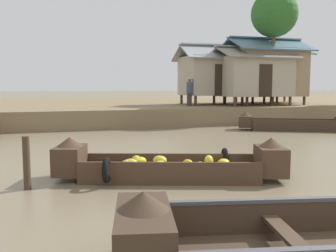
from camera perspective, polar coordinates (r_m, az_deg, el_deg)
The scene contains 11 objects.
ground_plane at distance 13.56m, azimuth -3.49°, elevation -2.56°, with size 300.00×300.00×0.00m, color #7A6B51.
riverbank_strip at distance 27.63m, azimuth -10.41°, elevation 2.70°, with size 160.00×20.00×0.92m, color #7F6B4C.
banana_boat at distance 8.21m, azimuth 0.22°, elevation -5.93°, with size 5.00×2.39×0.93m.
fishing_skiff_distant at distance 18.20m, azimuth 18.64°, elevation 0.27°, with size 4.89×3.03×0.84m.
stilt_house_left at distance 23.26m, azimuth 6.60°, elevation 7.75°, with size 4.08×3.38×3.68m.
stilt_house_mid_left at distance 22.96m, azimuth 12.57°, elevation 7.48°, with size 4.63×3.70×3.46m.
stilt_house_mid_right at distance 23.90m, azimuth 14.42°, elevation 7.99°, with size 4.91×3.75×4.07m.
stilt_house_right at distance 26.89m, azimuth 15.33°, elevation 8.10°, with size 5.04×3.21×3.95m.
palm_tree_mid at distance 23.51m, azimuth 15.90°, elevation 16.03°, with size 2.70×2.70×6.67m.
vendor_person at distance 21.28m, azimuth 3.28°, elevation 5.54°, with size 0.44×0.44×1.66m.
mooring_post at distance 7.89m, azimuth -20.74°, elevation -5.29°, with size 0.14×0.14×1.06m, color #423323.
Camera 1 is at (-3.09, -3.05, 2.03)m, focal length 40.00 mm.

